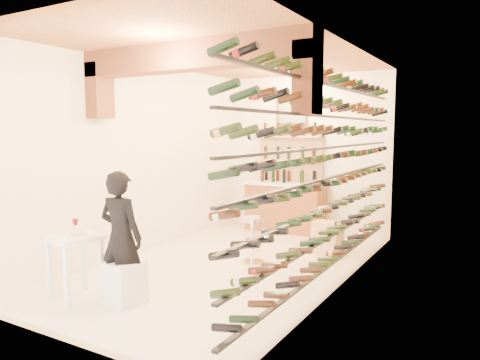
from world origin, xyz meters
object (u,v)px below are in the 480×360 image
Objects in this scene: back_counter at (285,206)px; crate_lower at (327,246)px; white_stool at (124,282)px; person at (121,237)px; wine_rack at (327,170)px; chrome_barstool at (253,236)px; tasting_table at (75,247)px.

back_counter reaches higher than crate_lower.
white_stool is 0.55m from person.
wine_rack is 7.79× the size of chrome_barstool.
tasting_table reaches higher than chrome_barstool.
chrome_barstool is (1.13, 2.46, -0.23)m from tasting_table.
chrome_barstool is (-1.30, 0.30, -1.12)m from wine_rack.
crate_lower is (1.41, 3.33, -0.66)m from person.
tasting_table is 0.75m from white_stool.
crate_lower is (-0.47, 1.40, -1.41)m from wine_rack.
person is (0.55, 0.23, 0.15)m from tasting_table.
tasting_table reaches higher than white_stool.
wine_rack is at bearing 54.12° from tasting_table.
person is 2.34m from chrome_barstool.
crate_lower is at bearing 52.96° from chrome_barstool.
wine_rack is at bearing -13.06° from chrome_barstool.
back_counter is 4.59m from person.
wine_rack reaches higher than person.
back_counter is (-1.83, 2.65, -1.02)m from wine_rack.
person reaches higher than back_counter.
chrome_barstool is at bearing -127.04° from crate_lower.
wine_rack is 1.75m from chrome_barstool.
wine_rack reaches higher than back_counter.
back_counter is 4.61m from white_stool.
person is (-1.88, -1.93, -0.75)m from wine_rack.
tasting_table is 2.11× the size of crate_lower.
tasting_table is at bearing -114.61° from chrome_barstool.
back_counter is at bearing 137.52° from crate_lower.
wine_rack is at bearing -138.31° from person.
wine_rack is 3.35× the size of back_counter.
white_stool is at bearing -103.14° from chrome_barstool.
wine_rack is 12.40× the size of crate_lower.
back_counter is at bearing 95.36° from tasting_table.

